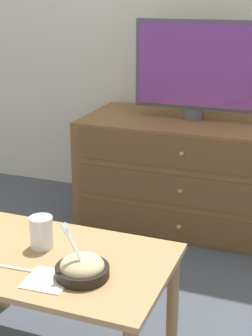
% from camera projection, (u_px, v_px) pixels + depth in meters
% --- Properties ---
extents(ground_plane, '(12.00, 12.00, 0.00)m').
position_uv_depth(ground_plane, '(200.00, 201.00, 3.28)').
color(ground_plane, '#474C56').
extents(dresser, '(1.24, 0.60, 0.60)m').
position_uv_depth(dresser, '(194.00, 173.00, 2.89)').
color(dresser, brown).
rests_on(dresser, ground_plane).
extents(tv, '(0.67, 0.11, 0.53)m').
position_uv_depth(tv, '(196.00, 68.00, 2.74)').
color(tv, '#515156').
rests_on(tv, dresser).
extents(coffee_table, '(0.81, 0.52, 0.42)m').
position_uv_depth(coffee_table, '(52.00, 275.00, 1.76)').
color(coffee_table, tan).
rests_on(coffee_table, ground_plane).
extents(takeout_bowl, '(0.17, 0.17, 0.18)m').
position_uv_depth(takeout_bowl, '(82.00, 268.00, 1.62)').
color(takeout_bowl, black).
rests_on(takeout_bowl, coffee_table).
extents(drink_cup, '(0.08, 0.08, 0.11)m').
position_uv_depth(drink_cup, '(42.00, 234.00, 1.80)').
color(drink_cup, white).
rests_on(drink_cup, coffee_table).
extents(napkin, '(0.14, 0.14, 0.00)m').
position_uv_depth(napkin, '(48.00, 280.00, 1.60)').
color(napkin, white).
rests_on(napkin, coffee_table).
extents(knife, '(0.18, 0.02, 0.01)m').
position_uv_depth(knife, '(19.00, 269.00, 1.66)').
color(knife, white).
rests_on(knife, coffee_table).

